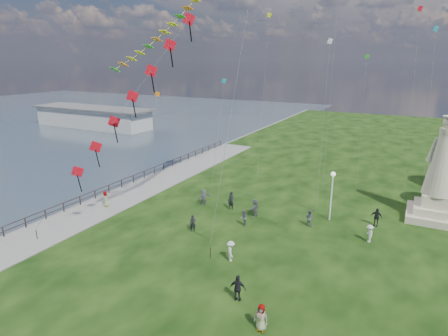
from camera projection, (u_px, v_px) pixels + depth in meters
The scene contains 18 objects.
waterfront at pixel (110, 199), 39.82m from camera, with size 200.00×200.00×1.51m.
pier_pavilion at pixel (93, 117), 83.74m from camera, with size 30.00×8.00×4.40m.
statue at pixel (440, 182), 33.59m from camera, with size 4.69×4.69×9.54m.
lamppost at pixel (332, 186), 33.44m from camera, with size 0.43×0.43×4.61m.
person_0 at pixel (193, 223), 31.89m from camera, with size 0.54×0.36×1.49m, color black.
person_1 at pixel (244, 218), 32.93m from camera, with size 0.72×0.44×1.48m, color #595960.
person_2 at pixel (231, 251), 27.19m from camera, with size 1.00×0.52×1.55m, color silver.
person_3 at pixel (238, 288), 22.62m from camera, with size 1.01×0.52×1.72m, color black.
person_4 at pixel (261, 318), 20.16m from camera, with size 0.77×0.48×1.58m, color #595960.
person_5 at pixel (204, 197), 37.79m from camera, with size 1.54×0.66×1.66m, color #595960.
person_6 at pixel (231, 201), 36.49m from camera, with size 0.67×0.44×1.83m, color black.
person_7 at pixel (309, 218), 32.94m from camera, with size 0.73×0.45×1.50m, color #595960.
person_8 at pixel (369, 234), 30.00m from camera, with size 0.96×0.49×1.48m, color silver.
person_9 at pixel (376, 217), 32.93m from camera, with size 0.98×0.50×1.67m, color black.
person_10 at pixel (106, 200), 37.10m from camera, with size 0.77×0.47×1.58m, color #595960.
person_11 at pixel (255, 208), 35.00m from camera, with size 1.57×0.68×1.69m, color #595960.
red_kite_train at pixel (131, 101), 29.60m from camera, with size 9.86×9.35×17.73m.
small_kites at pixel (315, 67), 40.04m from camera, with size 28.36×18.14×24.72m.
Camera 1 is at (12.84, -18.45, 14.17)m, focal length 30.00 mm.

